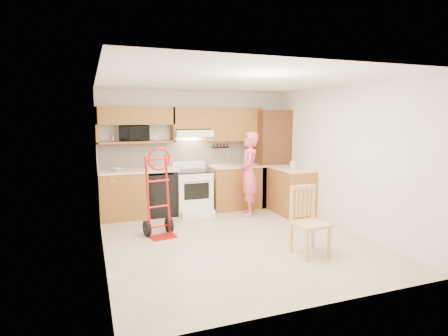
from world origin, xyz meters
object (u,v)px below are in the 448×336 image
dining_chair (311,221)px  hand_truck (160,197)px  microwave (134,133)px  person (249,174)px  range (193,189)px

dining_chair → hand_truck: bearing=136.8°
microwave → person: bearing=-20.0°
hand_truck → range: bearing=42.2°
dining_chair → range: bearing=106.0°
person → hand_truck: size_ratio=1.26×
microwave → dining_chair: bearing=-55.2°
range → person: size_ratio=0.62×
range → dining_chair: range is taller
range → person: bearing=-27.4°
microwave → hand_truck: (0.21, -1.49, -0.98)m
range → dining_chair: 2.93m
range → dining_chair: size_ratio=1.06×
person → hand_truck: (-1.89, -0.69, -0.17)m
person → dining_chair: 2.28m
hand_truck → dining_chair: bearing=-51.3°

